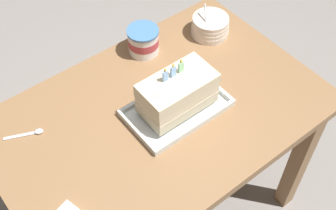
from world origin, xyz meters
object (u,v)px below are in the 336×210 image
(bowl_stack, at_px, (210,26))
(serving_spoon_near_tray, at_px, (33,133))
(foil_tray, at_px, (177,109))
(ice_cream_tub, at_px, (143,41))
(birthday_cake, at_px, (177,93))

(bowl_stack, xyz_separation_m, serving_spoon_near_tray, (-0.75, -0.01, -0.03))
(serving_spoon_near_tray, bearing_deg, bowl_stack, 0.83)
(foil_tray, xyz_separation_m, bowl_stack, (0.33, 0.22, 0.03))
(bowl_stack, relative_size, ice_cream_tub, 1.24)
(ice_cream_tub, bearing_deg, foil_tray, -105.22)
(birthday_cake, xyz_separation_m, serving_spoon_near_tray, (-0.41, 0.20, -0.08))
(birthday_cake, bearing_deg, foil_tray, -90.00)
(ice_cream_tub, height_order, serving_spoon_near_tray, ice_cream_tub)
(bowl_stack, xyz_separation_m, ice_cream_tub, (-0.25, 0.08, 0.01))
(foil_tray, bearing_deg, serving_spoon_near_tray, 153.71)
(foil_tray, distance_m, ice_cream_tub, 0.30)
(foil_tray, xyz_separation_m, serving_spoon_near_tray, (-0.41, 0.20, -0.00))
(foil_tray, xyz_separation_m, ice_cream_tub, (0.08, 0.29, 0.04))
(serving_spoon_near_tray, bearing_deg, ice_cream_tub, 9.98)
(birthday_cake, bearing_deg, ice_cream_tub, 74.78)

